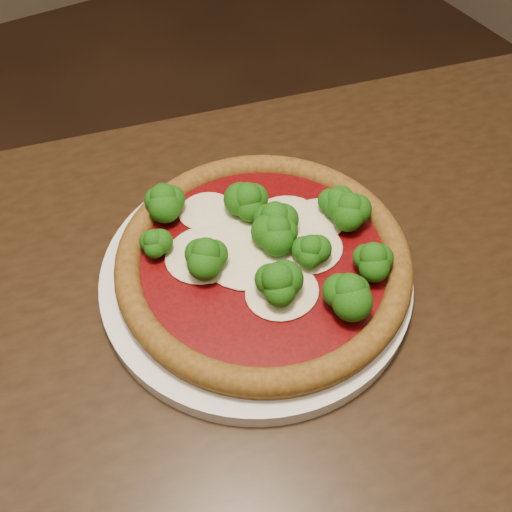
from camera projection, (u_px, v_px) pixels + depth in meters
dining_table at (225, 402)px, 0.60m from camera, size 1.44×0.98×0.75m
plate at (256, 275)px, 0.57m from camera, size 0.31×0.31×0.02m
pizza at (266, 253)px, 0.55m from camera, size 0.29×0.29×0.06m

